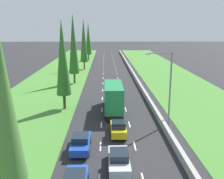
% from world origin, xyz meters
% --- Properties ---
extents(ground_plane, '(300.00, 300.00, 0.00)m').
position_xyz_m(ground_plane, '(0.00, 60.00, 0.00)').
color(ground_plane, '#28282B').
rests_on(ground_plane, ground).
extents(grass_verge_left, '(14.00, 140.00, 0.04)m').
position_xyz_m(grass_verge_left, '(-12.65, 60.00, 0.02)').
color(grass_verge_left, '#478433').
rests_on(grass_verge_left, ground).
extents(grass_verge_right, '(14.00, 140.00, 0.04)m').
position_xyz_m(grass_verge_right, '(14.35, 60.00, 0.02)').
color(grass_verge_right, '#478433').
rests_on(grass_verge_right, ground).
extents(median_barrier, '(0.44, 120.00, 0.85)m').
position_xyz_m(median_barrier, '(5.70, 60.00, 0.42)').
color(median_barrier, '#9E9B93').
rests_on(median_barrier, ground).
extents(lane_markings, '(3.64, 116.00, 0.01)m').
position_xyz_m(lane_markings, '(0.00, 60.00, 0.01)').
color(lane_markings, white).
rests_on(lane_markings, ground).
extents(silver_sedan_centre_lane, '(1.82, 4.50, 1.64)m').
position_xyz_m(silver_sedan_centre_lane, '(-0.10, 16.76, 0.81)').
color(silver_sedan_centre_lane, silver).
rests_on(silver_sedan_centre_lane, ground).
extents(yellow_hatchback_centre_lane, '(1.74, 3.90, 1.72)m').
position_xyz_m(yellow_hatchback_centre_lane, '(0.20, 23.70, 0.84)').
color(yellow_hatchback_centre_lane, yellow).
rests_on(yellow_hatchback_centre_lane, ground).
extents(green_box_truck_centre_lane, '(2.46, 9.40, 4.18)m').
position_xyz_m(green_box_truck_centre_lane, '(-0.11, 32.01, 2.18)').
color(green_box_truck_centre_lane, black).
rests_on(green_box_truck_centre_lane, ground).
extents(blue_sedan_left_lane, '(1.82, 4.50, 1.64)m').
position_xyz_m(blue_sedan_left_lane, '(-3.67, 20.27, 0.81)').
color(blue_sedan_left_lane, '#1E47B7').
rests_on(blue_sedan_left_lane, ground).
extents(poplar_tree_nearest, '(2.12, 2.12, 12.68)m').
position_xyz_m(poplar_tree_nearest, '(-7.38, 12.01, 7.39)').
color(poplar_tree_nearest, '#4C3823').
rests_on(poplar_tree_nearest, ground).
extents(poplar_tree_second, '(2.12, 2.12, 12.96)m').
position_xyz_m(poplar_tree_second, '(-7.26, 33.55, 7.53)').
color(poplar_tree_second, '#4C3823').
rests_on(poplar_tree_second, ground).
extents(poplar_tree_third, '(2.16, 2.16, 14.59)m').
position_xyz_m(poplar_tree_third, '(-7.81, 51.24, 8.35)').
color(poplar_tree_third, '#4C3823').
rests_on(poplar_tree_third, ground).
extents(poplar_tree_fourth, '(2.15, 2.15, 14.08)m').
position_xyz_m(poplar_tree_fourth, '(-7.15, 69.69, 8.09)').
color(poplar_tree_fourth, '#4C3823').
rests_on(poplar_tree_fourth, ground).
extents(poplar_tree_fifth, '(2.14, 2.14, 13.40)m').
position_xyz_m(poplar_tree_fifth, '(-7.14, 89.75, 7.76)').
color(poplar_tree_fifth, '#4C3823').
rests_on(poplar_tree_fifth, ground).
extents(street_light_mast, '(3.20, 0.28, 9.00)m').
position_xyz_m(street_light_mast, '(6.24, 26.88, 5.23)').
color(street_light_mast, gray).
rests_on(street_light_mast, ground).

